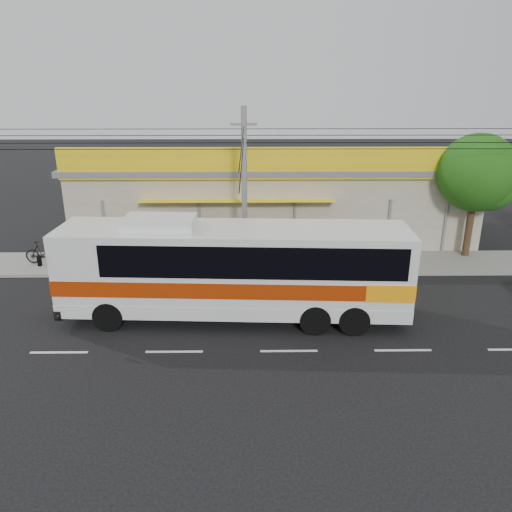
{
  "coord_description": "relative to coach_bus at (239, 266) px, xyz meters",
  "views": [
    {
      "loc": [
        -1.33,
        -17.72,
        9.04
      ],
      "look_at": [
        -1.09,
        2.0,
        1.91
      ],
      "focal_mm": 35.0,
      "sensor_mm": 36.0,
      "label": 1
    }
  ],
  "objects": [
    {
      "name": "motorbike_red",
      "position": [
        -6.28,
        6.11,
        -1.54
      ],
      "size": [
        1.96,
        0.79,
        1.01
      ],
      "primitive_type": "imported",
      "rotation": [
        0.0,
        0.0,
        1.51
      ],
      "color": "maroon",
      "rests_on": "sidewalk"
    },
    {
      "name": "ground",
      "position": [
        1.76,
        -0.15,
        -2.19
      ],
      "size": [
        120.0,
        120.0,
        0.0
      ],
      "primitive_type": "plane",
      "color": "black",
      "rests_on": "ground"
    },
    {
      "name": "sidewalk",
      "position": [
        1.76,
        5.85,
        -2.11
      ],
      "size": [
        30.0,
        3.2,
        0.15
      ],
      "primitive_type": "cube",
      "color": "gray",
      "rests_on": "ground"
    },
    {
      "name": "coach_bus",
      "position": [
        0.0,
        0.0,
        0.0
      ],
      "size": [
        13.4,
        3.46,
        4.09
      ],
      "rotation": [
        0.0,
        0.0,
        -0.05
      ],
      "color": "silver",
      "rests_on": "ground"
    },
    {
      "name": "utility_pole",
      "position": [
        0.17,
        4.57,
        4.28
      ],
      "size": [
        34.0,
        14.0,
        7.84
      ],
      "color": "#62615F",
      "rests_on": "ground"
    },
    {
      "name": "motorbike_dark",
      "position": [
        -9.89,
        5.7,
        -1.45
      ],
      "size": [
        2.03,
        0.81,
        1.19
      ],
      "primitive_type": "imported",
      "rotation": [
        0.0,
        0.0,
        1.44
      ],
      "color": "black",
      "rests_on": "sidewalk"
    },
    {
      "name": "tree_near",
      "position": [
        11.89,
        6.69,
        2.18
      ],
      "size": [
        3.9,
        3.9,
        6.46
      ],
      "color": "#362515",
      "rests_on": "ground"
    },
    {
      "name": "storefront_building",
      "position": [
        1.76,
        11.39,
        0.11
      ],
      "size": [
        22.6,
        9.2,
        5.7
      ],
      "color": "#A19782",
      "rests_on": "ground"
    },
    {
      "name": "lane_markings",
      "position": [
        1.76,
        -2.65,
        -2.19
      ],
      "size": [
        50.0,
        0.12,
        0.01
      ],
      "primitive_type": null,
      "color": "silver",
      "rests_on": "ground"
    }
  ]
}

